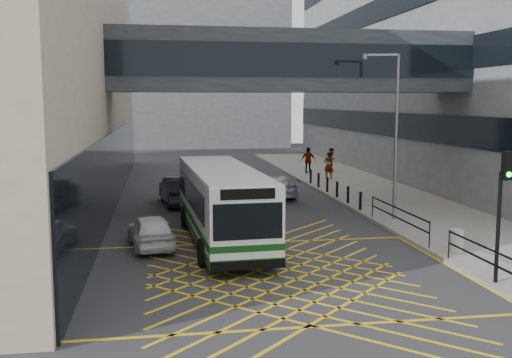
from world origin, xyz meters
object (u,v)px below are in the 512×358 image
car_white (151,231)px  pedestrian_a (329,165)px  bus (221,202)px  car_silver (273,185)px  pedestrian_c (308,160)px  traffic_light (503,198)px  car_dark (179,191)px  street_lamp (393,126)px  pedestrian_b (332,160)px  litter_bin (457,241)px

car_white → pedestrian_a: pedestrian_a is taller
bus → car_silver: size_ratio=2.43×
car_silver → pedestrian_c: (4.55, 9.76, 0.45)m
traffic_light → pedestrian_c: size_ratio=2.03×
car_white → car_dark: 9.54m
car_white → street_lamp: street_lamp is taller
car_white → pedestrian_b: 25.49m
car_dark → bus: bearing=92.5°
bus → pedestrian_b: bearing=60.2°
street_lamp → litter_bin: street_lamp is taller
car_silver → car_dark: bearing=8.3°
pedestrian_b → pedestrian_c: bearing=155.5°
car_dark → car_silver: car_dark is taller
street_lamp → pedestrian_a: (1.26, 14.61, -3.34)m
car_dark → litter_bin: bearing=120.5°
car_white → street_lamp: size_ratio=0.54×
car_silver → pedestrian_b: bearing=-131.6°
traffic_light → car_white: bearing=135.6°
traffic_light → pedestrian_c: bearing=76.7°
pedestrian_a → traffic_light: bearing=83.9°
pedestrian_c → car_dark: bearing=75.0°
car_dark → pedestrian_b: pedestrian_b is taller
car_silver → pedestrian_c: pedestrian_c is taller
car_white → traffic_light: size_ratio=1.03×
bus → traffic_light: (7.50, -7.36, 1.14)m
car_white → car_dark: size_ratio=0.83×
litter_bin → street_lamp: bearing=90.3°
street_lamp → traffic_light: bearing=-78.3°
pedestrian_a → pedestrian_c: bearing=-80.9°
bus → car_silver: 11.45m
bus → litter_bin: bus is taller
pedestrian_b → traffic_light: bearing=-139.7°
car_silver → litter_bin: 14.88m
car_dark → pedestrian_c: size_ratio=2.54×
car_white → pedestrian_c: (11.43, 20.97, 0.48)m
litter_bin → pedestrian_c: size_ratio=0.43×
car_white → street_lamp: (10.80, 3.09, 3.77)m
traffic_light → litter_bin: 4.29m
traffic_light → pedestrian_a: bearing=74.9°
litter_bin → traffic_light: bearing=-99.0°
car_silver → car_white: bearing=49.0°
car_dark → street_lamp: street_lamp is taller
bus → litter_bin: (8.08, -3.70, -1.01)m
car_dark → pedestrian_a: (10.71, 8.26, 0.31)m
litter_bin → car_silver: bearing=105.4°
car_white → pedestrian_b: pedestrian_b is taller
bus → litter_bin: bearing=-27.6°
litter_bin → pedestrian_c: 24.11m
street_lamp → pedestrian_b: (2.64, 18.57, -3.35)m
pedestrian_b → litter_bin: bearing=-139.3°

